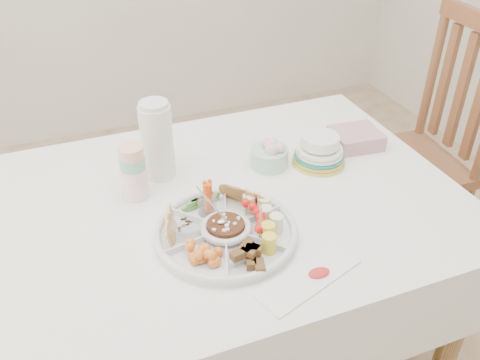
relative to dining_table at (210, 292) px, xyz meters
name	(u,v)px	position (x,y,z in m)	size (l,w,h in m)	color
dining_table	(210,292)	(0.00, 0.00, 0.00)	(1.52, 1.02, 0.76)	white
chair	(406,153)	(0.95, 0.27, 0.19)	(0.48, 0.48, 1.14)	brown
party_tray	(226,230)	(0.00, -0.16, 0.40)	(0.38, 0.38, 0.04)	silver
bean_dip	(226,228)	(0.00, -0.16, 0.41)	(0.10, 0.10, 0.04)	#3A1A0E
tortillas	(248,198)	(0.10, -0.08, 0.42)	(0.09, 0.09, 0.05)	#AF662A
carrot_cucumber	(202,193)	(-0.02, -0.04, 0.44)	(0.11, 0.11, 0.10)	#FF4C11
pita_raisins	(177,225)	(-0.12, -0.12, 0.42)	(0.12, 0.12, 0.07)	tan
cherries	(200,256)	(-0.10, -0.25, 0.42)	(0.12, 0.12, 0.05)	orange
granola_chunks	(253,254)	(0.03, -0.29, 0.42)	(0.11, 0.11, 0.05)	#493313
banana_tomato	(275,218)	(0.13, -0.21, 0.44)	(0.12, 0.12, 0.10)	#CEC158
cup_stack	(133,165)	(-0.18, 0.11, 0.49)	(0.08, 0.08, 0.21)	silver
thermos	(157,139)	(-0.09, 0.19, 0.51)	(0.10, 0.10, 0.26)	silver
flower_bowl	(269,153)	(0.26, 0.12, 0.43)	(0.12, 0.12, 0.09)	#ADBEB2
napkin_stack	(355,138)	(0.59, 0.13, 0.41)	(0.16, 0.14, 0.05)	#C0878F
plate_stack	(320,148)	(0.41, 0.07, 0.43)	(0.17, 0.17, 0.11)	#EDB650
placemat	(308,278)	(0.14, -0.39, 0.38)	(0.29, 0.10, 0.01)	white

